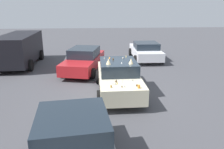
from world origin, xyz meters
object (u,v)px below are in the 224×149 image
Objects in this scene: parked_van_near_right at (20,48)px; parked_sedan_behind_right at (84,60)px; art_car_decorated at (118,77)px; parked_sedan_far_left at (145,51)px.

parked_sedan_behind_right is (-1.72, -4.33, -0.46)m from parked_van_near_right.
art_car_decorated is 6.85m from parked_sedan_far_left.
parked_van_near_right is 8.84m from parked_sedan_far_left.
parked_sedan_far_left is 5.17m from parked_sedan_behind_right.
art_car_decorated is 0.93× the size of parked_sedan_behind_right.
parked_van_near_right is at bearing 96.90° from parked_sedan_far_left.
parked_sedan_far_left is at bearing 156.46° from art_car_decorated.
art_car_decorated is 8.13m from parked_van_near_right.
art_car_decorated is 1.05× the size of parked_sedan_far_left.
art_car_decorated is at bearing 48.06° from parked_van_near_right.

